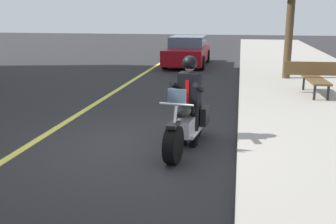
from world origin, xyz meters
TOP-DOWN VIEW (x-y plane):
  - ground_plane at (0.00, 0.00)m, footprint 80.00×80.00m
  - lane_center_stripe at (0.00, -2.00)m, footprint 60.00×0.16m
  - motorcycle_main at (-0.17, 1.03)m, footprint 2.22×0.77m
  - rider_main at (-0.36, 1.05)m, footprint 0.67×0.60m
  - car_silver at (-12.20, -0.54)m, footprint 4.60×1.92m
  - bench_sidewalk at (-5.17, 4.20)m, footprint 1.82×1.80m

SIDE VIEW (x-z plane):
  - ground_plane at x=0.00m, z-range 0.00..0.00m
  - lane_center_stripe at x=0.00m, z-range 0.00..0.01m
  - motorcycle_main at x=-0.17m, z-range -0.18..1.08m
  - car_silver at x=-12.20m, z-range -0.01..1.39m
  - bench_sidewalk at x=-5.17m, z-range 0.24..1.19m
  - rider_main at x=-0.36m, z-range 0.17..1.91m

